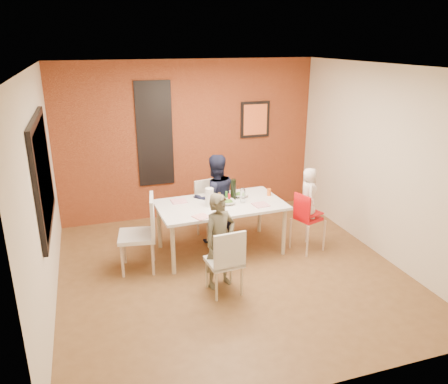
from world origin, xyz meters
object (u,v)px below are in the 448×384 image
object	(u,v)px
dining_table	(221,208)
wine_bottle	(233,189)
chair_left	(144,229)
toddler	(309,193)
child_near	(220,241)
child_far	(215,199)
chair_near	(226,259)
high_chair	(306,217)
paper_towel_roll	(209,197)
chair_far	(210,205)

from	to	relation	value
dining_table	wine_bottle	xyz separation A→B (m)	(0.23, 0.11, 0.22)
chair_left	toddler	world-z (taller)	toddler
dining_table	wine_bottle	bearing A→B (deg)	25.48
child_near	child_far	bearing A→B (deg)	55.15
chair_near	dining_table	bearing A→B (deg)	-108.58
chair_left	high_chair	size ratio (longest dim) A/B	1.16
wine_bottle	paper_towel_roll	distance (m)	0.44
chair_near	toddler	xyz separation A→B (m)	(1.52, 0.80, 0.42)
chair_left	paper_towel_roll	bearing A→B (deg)	107.66
chair_far	dining_table	bearing A→B (deg)	-101.85
chair_near	chair_left	distance (m)	1.29
paper_towel_roll	dining_table	bearing A→B (deg)	14.92
child_near	dining_table	bearing A→B (deg)	51.41
high_chair	child_far	size ratio (longest dim) A/B	0.65
toddler	paper_towel_roll	distance (m)	1.44
dining_table	chair_left	distance (m)	1.17
chair_near	paper_towel_roll	distance (m)	1.18
chair_left	paper_towel_roll	xyz separation A→B (m)	(0.97, 0.14, 0.30)
child_near	toddler	bearing A→B (deg)	-0.40
dining_table	high_chair	size ratio (longest dim) A/B	2.06
high_chair	paper_towel_roll	xyz separation A→B (m)	(-1.39, 0.32, 0.35)
chair_near	child_far	distance (m)	1.55
chair_left	child_near	world-z (taller)	child_near
high_chair	child_near	distance (m)	1.60
wine_bottle	toddler	bearing A→B (deg)	-25.11
chair_far	paper_towel_roll	xyz separation A→B (m)	(-0.19, -0.64, 0.38)
paper_towel_roll	chair_left	bearing A→B (deg)	-171.71
chair_near	child_far	bearing A→B (deg)	-106.25
child_far	paper_towel_roll	size ratio (longest dim) A/B	5.26
chair_far	child_near	size ratio (longest dim) A/B	0.73
child_far	toddler	world-z (taller)	child_far
dining_table	child_near	xyz separation A→B (m)	(-0.30, -0.92, -0.07)
child_near	child_far	world-z (taller)	child_far
child_near	toddler	distance (m)	1.65
high_chair	child_far	world-z (taller)	child_far
child_near	toddler	world-z (taller)	toddler
dining_table	child_far	bearing A→B (deg)	86.17
dining_table	chair_near	world-z (taller)	chair_near
paper_towel_roll	child_near	bearing A→B (deg)	-97.61
child_near	child_far	size ratio (longest dim) A/B	0.89
dining_table	chair_left	xyz separation A→B (m)	(-1.15, -0.19, -0.10)
dining_table	chair_near	xyz separation A→B (m)	(-0.29, -1.16, -0.20)
dining_table	wine_bottle	world-z (taller)	wine_bottle
child_near	wine_bottle	world-z (taller)	child_near
high_chair	toddler	distance (m)	0.36
chair_far	child_far	size ratio (longest dim) A/B	0.65
child_far	toddler	bearing A→B (deg)	146.58
dining_table	child_far	size ratio (longest dim) A/B	1.33
chair_near	wine_bottle	world-z (taller)	wine_bottle
chair_far	chair_near	bearing A→B (deg)	-110.85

